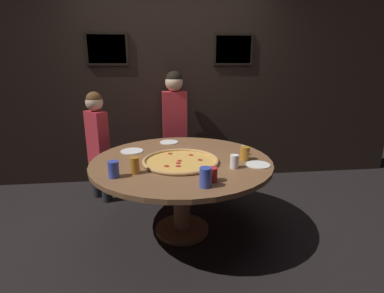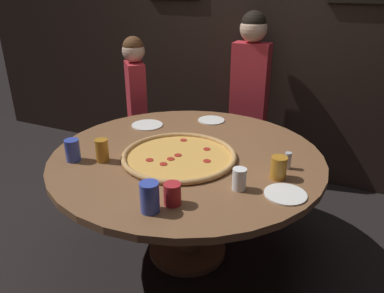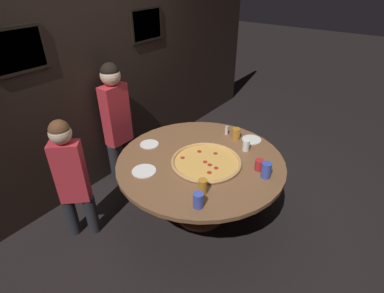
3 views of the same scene
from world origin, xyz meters
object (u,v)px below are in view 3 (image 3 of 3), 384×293
Objects in this scene: dining_table at (200,170)px; white_plate_right_side at (252,139)px; giant_pizza at (206,162)px; diner_far_left at (71,175)px; drink_cup_far_left at (198,200)px; drink_cup_near_right at (203,186)px; drink_cup_far_right at (266,170)px; white_plate_beside_cup at (149,144)px; white_plate_near_front at (144,171)px; condiment_shaker at (227,130)px; drink_cup_beside_pizza at (236,134)px; diner_side_right at (116,117)px; drink_cup_front_edge at (259,165)px; drink_cup_centre_back at (246,145)px.

dining_table is 0.70m from white_plate_right_side.
giant_pizza is 3.26× the size of white_plate_right_side.
white_plate_right_side is at bearing -167.03° from diner_far_left.
drink_cup_near_right is at bearing 23.15° from drink_cup_far_left.
drink_cup_far_right reaches higher than giant_pizza.
drink_cup_near_right reaches higher than white_plate_beside_cup.
drink_cup_far_right is 0.65× the size of white_plate_near_front.
drink_cup_near_right is at bearing -160.13° from condiment_shaker.
drink_cup_beside_pizza is 0.54× the size of white_plate_near_front.
white_plate_right_side is 1.59m from diner_side_right.
diner_side_right reaches higher than drink_cup_beside_pizza.
drink_cup_beside_pizza is at bearing 49.93° from drink_cup_front_edge.
condiment_shaker reaches higher than white_plate_beside_cup.
drink_cup_beside_pizza reaches higher than white_plate_near_front.
diner_far_left is 0.86× the size of diner_side_right.
drink_cup_far_left reaches higher than dining_table.
condiment_shaker is (0.48, 0.69, -0.02)m from drink_cup_far_right.
drink_cup_far_left is (-0.98, -0.09, 0.01)m from drink_cup_centre_back.
drink_cup_far_left is 0.76m from drink_cup_front_edge.
drink_cup_near_right reaches higher than dining_table.
white_plate_right_side is at bearing -79.49° from condiment_shaker.
drink_cup_beside_pizza reaches higher than white_plate_right_side.
drink_cup_beside_pizza is at bearing -7.15° from dining_table.
giant_pizza is 3.04× the size of white_plate_near_front.
drink_cup_centre_back is at bearing 47.63° from drink_cup_front_edge.
dining_table is at bearing 79.94° from giant_pizza.
drink_cup_centre_back is at bearing -172.51° from diner_far_left.
diner_side_right is at bearing 113.36° from drink_cup_beside_pizza.
diner_side_right is (-0.63, 1.45, 0.10)m from white_plate_right_side.
diner_side_right is (-0.56, 1.29, 0.04)m from drink_cup_beside_pizza.
diner_side_right is (-0.58, 1.16, 0.06)m from condiment_shaker.
drink_cup_centre_back is (0.82, 0.03, -0.01)m from drink_cup_near_right.
drink_cup_beside_pizza is 0.10× the size of diner_far_left.
diner_far_left is at bearing 129.56° from white_plate_near_front.
white_plate_beside_cup is at bearing 120.25° from drink_cup_centre_back.
diner_far_left is at bearing 22.59° from diner_side_right.
diner_far_left is (-0.90, 0.83, 0.11)m from dining_table.
white_plate_beside_cup is at bearing 96.22° from giant_pizza.
drink_cup_far_left reaches higher than white_plate_right_side.
drink_cup_far_left is (-0.56, -0.37, 0.19)m from dining_table.
drink_cup_far_right is at bearing -57.92° from white_plate_near_front.
white_plate_near_front is at bearing 82.70° from drink_cup_far_left.
diner_far_left is at bearing 134.33° from giant_pizza.
drink_cup_beside_pizza is at bearing 50.88° from drink_cup_far_right.
drink_cup_far_right is at bearing -129.12° from drink_cup_beside_pizza.
dining_table is 1.11× the size of diner_side_right.
giant_pizza is at bearing 113.34° from drink_cup_front_edge.
dining_table is 13.47× the size of drink_cup_beside_pizza.
drink_cup_far_left is at bearing -97.30° from white_plate_near_front.
white_plate_near_front is 1.07× the size of white_plate_right_side.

